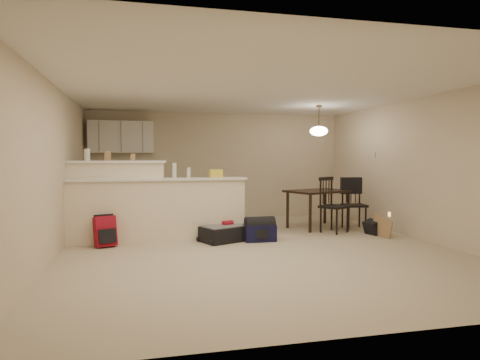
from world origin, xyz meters
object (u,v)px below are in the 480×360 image
object	(u,v)px
dining_chair_near	(334,205)
dining_table	(318,195)
navy_duffel	(260,233)
pendant_lamp	(319,131)
suitcase	(225,234)
black_daypack	(373,228)
dining_chair_far	(354,204)
red_backpack	(105,232)

from	to	relation	value
dining_chair_near	dining_table	bearing A→B (deg)	64.89
dining_table	navy_duffel	xyz separation A→B (m)	(-1.55, -1.10, -0.54)
pendant_lamp	navy_duffel	world-z (taller)	pendant_lamp
dining_table	dining_chair_near	world-z (taller)	dining_chair_near
dining_chair_near	pendant_lamp	bearing A→B (deg)	64.89
pendant_lamp	suitcase	size ratio (longest dim) A/B	0.80
dining_table	suitcase	xyz separation A→B (m)	(-2.15, -0.97, -0.55)
suitcase	black_daypack	world-z (taller)	black_daypack
pendant_lamp	dining_chair_far	bearing A→B (deg)	-25.02
pendant_lamp	dining_chair_far	world-z (taller)	pendant_lamp
pendant_lamp	black_daypack	size ratio (longest dim) A/B	2.07
red_backpack	pendant_lamp	bearing A→B (deg)	-6.57
navy_duffel	red_backpack	bearing A→B (deg)	177.05
pendant_lamp	black_daypack	distance (m)	2.21
black_daypack	pendant_lamp	bearing A→B (deg)	21.08
suitcase	dining_chair_near	bearing A→B (deg)	-14.60
navy_duffel	dining_table	bearing A→B (deg)	35.15
pendant_lamp	dining_table	bearing A→B (deg)	135.00
dining_chair_far	red_backpack	world-z (taller)	dining_chair_far
dining_table	dining_chair_near	distance (m)	0.62
pendant_lamp	black_daypack	world-z (taller)	pendant_lamp
pendant_lamp	navy_duffel	distance (m)	2.65
dining_chair_near	black_daypack	xyz separation A→B (m)	(0.62, -0.37, -0.40)
dining_chair_near	black_daypack	bearing A→B (deg)	-62.90
suitcase	black_daypack	size ratio (longest dim) A/B	2.58
dining_table	dining_chair_far	distance (m)	0.74
dining_chair_near	dining_chair_far	xyz separation A→B (m)	(0.58, 0.30, -0.02)
navy_duffel	black_daypack	world-z (taller)	navy_duffel
dining_table	suitcase	bearing A→B (deg)	-177.02
dining_chair_near	dining_chair_far	distance (m)	0.65
suitcase	navy_duffel	world-z (taller)	navy_duffel
red_backpack	dining_chair_near	bearing A→B (deg)	-14.78
dining_chair_near	navy_duffel	xyz separation A→B (m)	(-1.63, -0.50, -0.39)
dining_table	suitcase	distance (m)	2.42
dining_table	navy_duffel	size ratio (longest dim) A/B	2.73
suitcase	navy_duffel	xyz separation A→B (m)	(0.59, -0.13, 0.02)
suitcase	dining_table	bearing A→B (deg)	0.24
dining_chair_far	suitcase	size ratio (longest dim) A/B	1.31
dining_chair_far	suitcase	bearing A→B (deg)	-158.97
dining_chair_far	suitcase	xyz separation A→B (m)	(-2.79, -0.67, -0.38)
dining_chair_near	navy_duffel	world-z (taller)	dining_chair_near
red_backpack	navy_duffel	distance (m)	2.57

